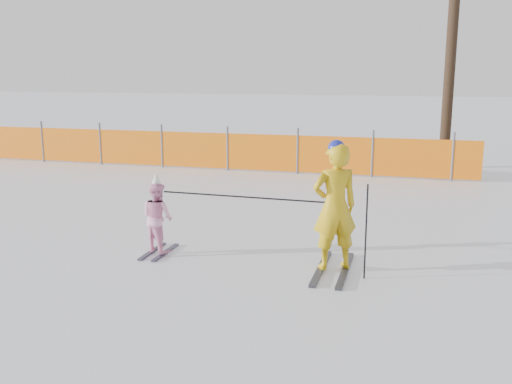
# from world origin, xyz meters

# --- Properties ---
(ground) EXTENTS (120.00, 120.00, 0.00)m
(ground) POSITION_xyz_m (0.00, 0.00, 0.00)
(ground) COLOR white
(ground) RESTS_ON ground
(adult) EXTENTS (0.77, 1.49, 1.85)m
(adult) POSITION_xyz_m (1.21, 0.20, 0.92)
(adult) COLOR black
(adult) RESTS_ON ground
(child) EXTENTS (0.65, 0.88, 1.26)m
(child) POSITION_xyz_m (-1.50, 0.28, 0.58)
(child) COLOR black
(child) RESTS_ON ground
(ski_poles) EXTENTS (3.04, 0.30, 1.30)m
(ski_poles) POSITION_xyz_m (0.48, 0.16, 0.86)
(ski_poles) COLOR black
(ski_poles) RESTS_ON ground
(safety_fence) EXTENTS (16.75, 0.06, 1.25)m
(safety_fence) POSITION_xyz_m (-4.48, 7.68, 0.56)
(safety_fence) COLOR #595960
(safety_fence) RESTS_ON ground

